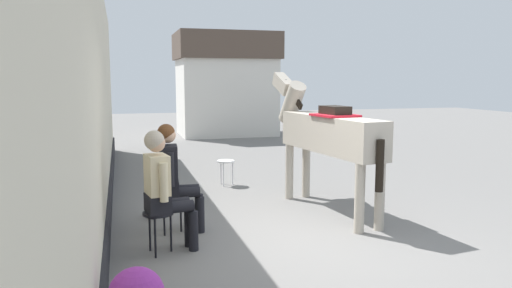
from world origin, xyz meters
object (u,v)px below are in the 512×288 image
object	(u,v)px
spare_stool_white	(226,164)
seated_visitor_far	(174,172)
saddled_horse_center	(326,133)
satchel_bag	(157,210)
seated_visitor_near	(163,185)

from	to	relation	value
spare_stool_white	seated_visitor_far	bearing A→B (deg)	-115.56
saddled_horse_center	satchel_bag	size ratio (longest dim) A/B	10.67
seated_visitor_near	satchel_bag	bearing A→B (deg)	89.07
seated_visitor_far	spare_stool_white	xyz separation A→B (m)	(1.21, 2.53, -0.38)
spare_stool_white	seated_visitor_near	bearing A→B (deg)	-113.44
satchel_bag	seated_visitor_near	bearing A→B (deg)	37.47
saddled_horse_center	spare_stool_white	xyz separation A→B (m)	(-1.05, 2.10, -0.76)
seated_visitor_far	saddled_horse_center	distance (m)	2.33
saddled_horse_center	satchel_bag	distance (m)	2.67
seated_visitor_far	spare_stool_white	distance (m)	2.83
seated_visitor_near	spare_stool_white	bearing A→B (deg)	66.56
seated_visitor_near	seated_visitor_far	distance (m)	0.74
seated_visitor_far	saddled_horse_center	bearing A→B (deg)	10.87
seated_visitor_far	saddled_horse_center	world-z (taller)	saddled_horse_center
satchel_bag	spare_stool_white	bearing A→B (deg)	-179.67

